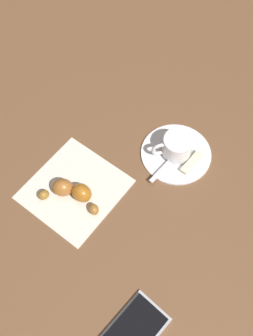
{
  "coord_description": "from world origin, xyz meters",
  "views": [
    {
      "loc": [
        -0.26,
        -0.3,
        0.73
      ],
      "look_at": [
        0.0,
        0.01,
        0.01
      ],
      "focal_mm": 42.93,
      "sensor_mm": 36.0,
      "label": 1
    }
  ],
  "objects_px": {
    "sugar_packet": "(192,162)",
    "cell_phone": "(129,336)",
    "croissant": "(72,192)",
    "napkin": "(75,189)",
    "espresso_cup": "(177,146)",
    "teaspoon": "(176,155)",
    "saucer": "(176,153)"
  },
  "relations": [
    {
      "from": "teaspoon",
      "to": "saucer",
      "type": "bearing_deg",
      "value": 39.8
    },
    {
      "from": "espresso_cup",
      "to": "cell_phone",
      "type": "relative_size",
      "value": 0.55
    },
    {
      "from": "espresso_cup",
      "to": "sugar_packet",
      "type": "bearing_deg",
      "value": -80.39
    },
    {
      "from": "espresso_cup",
      "to": "napkin",
      "type": "height_order",
      "value": "espresso_cup"
    },
    {
      "from": "espresso_cup",
      "to": "croissant",
      "type": "bearing_deg",
      "value": 165.03
    },
    {
      "from": "espresso_cup",
      "to": "teaspoon",
      "type": "height_order",
      "value": "espresso_cup"
    },
    {
      "from": "sugar_packet",
      "to": "cell_phone",
      "type": "height_order",
      "value": "sugar_packet"
    },
    {
      "from": "espresso_cup",
      "to": "croissant",
      "type": "distance_m",
      "value": 0.23
    },
    {
      "from": "espresso_cup",
      "to": "cell_phone",
      "type": "xyz_separation_m",
      "value": [
        -0.31,
        -0.21,
        -0.03
      ]
    },
    {
      "from": "cell_phone",
      "to": "croissant",
      "type": "bearing_deg",
      "value": 72.99
    },
    {
      "from": "napkin",
      "to": "croissant",
      "type": "relative_size",
      "value": 1.6
    },
    {
      "from": "sugar_packet",
      "to": "croissant",
      "type": "xyz_separation_m",
      "value": [
        -0.23,
        0.1,
        0.01
      ]
    },
    {
      "from": "sugar_packet",
      "to": "croissant",
      "type": "relative_size",
      "value": 0.54
    },
    {
      "from": "napkin",
      "to": "cell_phone",
      "type": "distance_m",
      "value": 0.3
    },
    {
      "from": "napkin",
      "to": "croissant",
      "type": "bearing_deg",
      "value": -139.42
    },
    {
      "from": "croissant",
      "to": "napkin",
      "type": "bearing_deg",
      "value": 40.58
    },
    {
      "from": "napkin",
      "to": "croissant",
      "type": "distance_m",
      "value": 0.03
    },
    {
      "from": "teaspoon",
      "to": "napkin",
      "type": "bearing_deg",
      "value": 159.38
    },
    {
      "from": "saucer",
      "to": "napkin",
      "type": "distance_m",
      "value": 0.23
    },
    {
      "from": "espresso_cup",
      "to": "cell_phone",
      "type": "distance_m",
      "value": 0.38
    },
    {
      "from": "saucer",
      "to": "teaspoon",
      "type": "relative_size",
      "value": 1.19
    },
    {
      "from": "saucer",
      "to": "teaspoon",
      "type": "bearing_deg",
      "value": -140.2
    },
    {
      "from": "croissant",
      "to": "cell_phone",
      "type": "height_order",
      "value": "croissant"
    },
    {
      "from": "croissant",
      "to": "saucer",
      "type": "bearing_deg",
      "value": -15.19
    },
    {
      "from": "teaspoon",
      "to": "croissant",
      "type": "relative_size",
      "value": 1.1
    },
    {
      "from": "saucer",
      "to": "croissant",
      "type": "xyz_separation_m",
      "value": [
        -0.23,
        0.06,
        0.02
      ]
    },
    {
      "from": "napkin",
      "to": "espresso_cup",
      "type": "bearing_deg",
      "value": -18.44
    },
    {
      "from": "teaspoon",
      "to": "croissant",
      "type": "xyz_separation_m",
      "value": [
        -0.22,
        0.07,
        0.01
      ]
    },
    {
      "from": "croissant",
      "to": "espresso_cup",
      "type": "bearing_deg",
      "value": -14.97
    },
    {
      "from": "saucer",
      "to": "teaspoon",
      "type": "distance_m",
      "value": 0.01
    },
    {
      "from": "saucer",
      "to": "croissant",
      "type": "bearing_deg",
      "value": 164.81
    },
    {
      "from": "croissant",
      "to": "cell_phone",
      "type": "bearing_deg",
      "value": -107.01
    }
  ]
}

